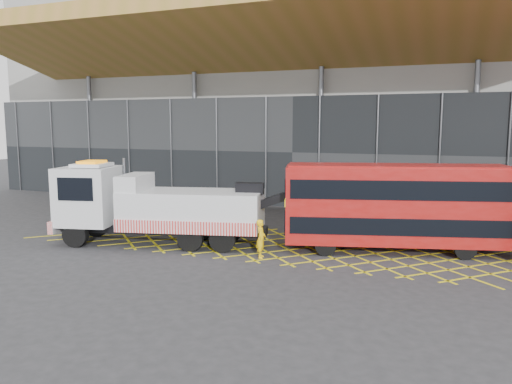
% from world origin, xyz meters
% --- Properties ---
extents(ground_plane, '(120.00, 120.00, 0.00)m').
position_xyz_m(ground_plane, '(0.00, 0.00, 0.00)').
color(ground_plane, '#2C2C2F').
extents(road_markings, '(27.96, 7.16, 0.01)m').
position_xyz_m(road_markings, '(5.60, 0.00, 0.01)').
color(road_markings, yellow).
rests_on(road_markings, ground_plane).
extents(construction_building, '(55.00, 23.97, 18.00)m').
position_xyz_m(construction_building, '(1.92, 18.40, 8.98)').
color(construction_building, gray).
rests_on(construction_building, ground_plane).
extents(recovery_truck, '(12.23, 5.17, 4.26)m').
position_xyz_m(recovery_truck, '(-1.19, -2.12, 1.97)').
color(recovery_truck, black).
rests_on(recovery_truck, ground_plane).
extents(bus_towed, '(10.45, 4.93, 4.15)m').
position_xyz_m(bus_towed, '(10.34, 0.61, 2.31)').
color(bus_towed, '#9E0F0C').
rests_on(bus_towed, ground_plane).
extents(worker, '(0.58, 0.73, 1.76)m').
position_xyz_m(worker, '(4.84, -2.60, 0.88)').
color(worker, yellow).
rests_on(worker, ground_plane).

